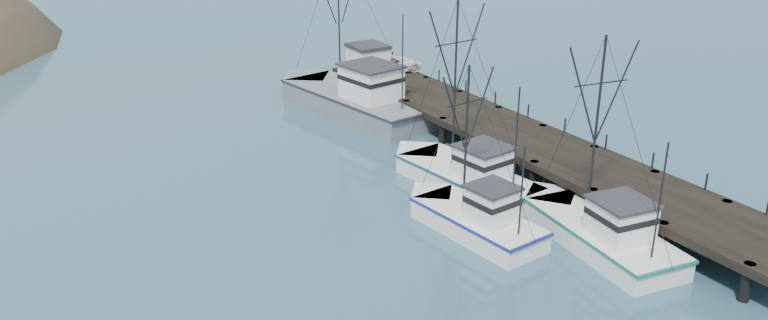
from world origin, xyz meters
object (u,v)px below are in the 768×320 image
pier (514,136)px  pickup_truck (393,64)px  trawler_far (464,175)px  pier_shed (368,60)px  work_vessel (353,99)px  trawler_near (598,230)px  trawler_mid (474,219)px

pier → pickup_truck: bearing=86.6°
trawler_far → pier_shed: size_ratio=3.82×
pier → pier_shed: 18.14m
work_vessel → pickup_truck: size_ratio=3.24×
trawler_near → trawler_far: 10.17m
work_vessel → pickup_truck: 6.82m
trawler_far → work_vessel: (1.24, 17.08, 0.41)m
trawler_far → pier: bearing=20.6°
trawler_mid → pickup_truck: trawler_mid is taller
trawler_far → pier_shed: trawler_far is taller
work_vessel → trawler_near: bearing=-89.2°
trawler_far → pickup_truck: (7.08, 20.26, 1.93)m
work_vessel → pickup_truck: work_vessel is taller
work_vessel → pier_shed: 5.07m
pier → work_vessel: size_ratio=2.51×
trawler_far → pickup_truck: trawler_far is taller
work_vessel → pier: bearing=-72.1°
pier_shed → pickup_truck: 2.65m
pickup_truck → trawler_near: bearing=175.7°
pier → trawler_far: trawler_far is taller
work_vessel → pier_shed: bearing=44.2°
work_vessel → pier_shed: work_vessel is taller
trawler_mid → work_vessel: size_ratio=0.56×
pier → trawler_mid: bearing=-140.6°
trawler_near → work_vessel: size_ratio=0.67×
pier → trawler_mid: size_ratio=4.46×
trawler_near → pier_shed: 30.55m
trawler_far → pier_shed: 20.92m
trawler_mid → pickup_truck: (10.41, 25.67, 1.94)m
pier_shed → trawler_far: bearing=-102.6°
trawler_mid → trawler_far: bearing=58.4°
work_vessel → trawler_far: bearing=-94.2°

